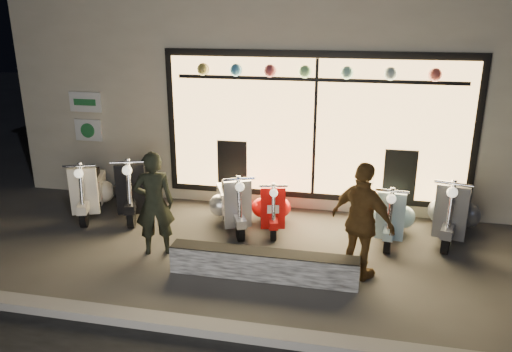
{
  "coord_description": "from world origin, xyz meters",
  "views": [
    {
      "loc": [
        1.57,
        -6.64,
        3.5
      ],
      "look_at": [
        0.03,
        0.6,
        1.05
      ],
      "focal_mm": 35.0,
      "sensor_mm": 36.0,
      "label": 1
    }
  ],
  "objects_px": {
    "graffiti_barrier": "(263,265)",
    "woman": "(362,222)",
    "man": "(154,203)",
    "scooter_red": "(272,205)",
    "scooter_silver": "(232,202)"
  },
  "relations": [
    {
      "from": "graffiti_barrier",
      "to": "woman",
      "type": "bearing_deg",
      "value": 13.59
    },
    {
      "from": "man",
      "to": "woman",
      "type": "height_order",
      "value": "woman"
    },
    {
      "from": "man",
      "to": "woman",
      "type": "distance_m",
      "value": 3.02
    },
    {
      "from": "scooter_red",
      "to": "woman",
      "type": "distance_m",
      "value": 2.18
    },
    {
      "from": "graffiti_barrier",
      "to": "scooter_red",
      "type": "relative_size",
      "value": 2.09
    },
    {
      "from": "scooter_silver",
      "to": "woman",
      "type": "xyz_separation_m",
      "value": [
        2.17,
        -1.41,
        0.42
      ]
    },
    {
      "from": "scooter_silver",
      "to": "woman",
      "type": "bearing_deg",
      "value": -57.37
    },
    {
      "from": "graffiti_barrier",
      "to": "scooter_red",
      "type": "bearing_deg",
      "value": 96.7
    },
    {
      "from": "scooter_red",
      "to": "scooter_silver",
      "type": "bearing_deg",
      "value": 174.71
    },
    {
      "from": "man",
      "to": "woman",
      "type": "xyz_separation_m",
      "value": [
        3.02,
        -0.1,
        0.02
      ]
    },
    {
      "from": "scooter_silver",
      "to": "scooter_red",
      "type": "height_order",
      "value": "scooter_silver"
    },
    {
      "from": "woman",
      "to": "scooter_red",
      "type": "bearing_deg",
      "value": -11.16
    },
    {
      "from": "graffiti_barrier",
      "to": "scooter_red",
      "type": "height_order",
      "value": "scooter_red"
    },
    {
      "from": "graffiti_barrier",
      "to": "woman",
      "type": "distance_m",
      "value": 1.47
    },
    {
      "from": "scooter_silver",
      "to": "man",
      "type": "xyz_separation_m",
      "value": [
        -0.85,
        -1.31,
        0.4
      ]
    }
  ]
}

